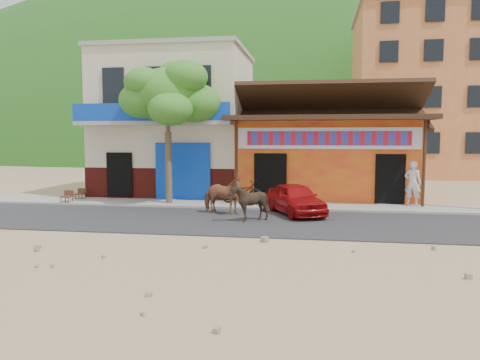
% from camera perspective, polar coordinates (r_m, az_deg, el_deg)
% --- Properties ---
extents(ground, '(120.00, 120.00, 0.00)m').
position_cam_1_polar(ground, '(13.55, 2.55, -7.14)').
color(ground, '#9E825B').
rests_on(ground, ground).
extents(road, '(60.00, 5.00, 0.04)m').
position_cam_1_polar(road, '(15.98, 3.59, -5.15)').
color(road, '#28282B').
rests_on(road, ground).
extents(sidewalk, '(60.00, 2.00, 0.12)m').
position_cam_1_polar(sidewalk, '(19.42, 4.61, -3.17)').
color(sidewalk, gray).
rests_on(sidewalk, ground).
extents(dance_club, '(8.00, 6.00, 3.60)m').
position_cam_1_polar(dance_club, '(23.18, 10.37, 2.46)').
color(dance_club, orange).
rests_on(dance_club, ground).
extents(cafe_building, '(7.00, 6.00, 7.00)m').
position_cam_1_polar(cafe_building, '(24.19, -7.74, 6.64)').
color(cafe_building, beige).
rests_on(cafe_building, ground).
extents(apartment_front, '(9.00, 9.00, 12.00)m').
position_cam_1_polar(apartment_front, '(38.02, 20.81, 9.63)').
color(apartment_front, '#CC723F').
rests_on(apartment_front, ground).
extents(hillside, '(100.00, 40.00, 24.00)m').
position_cam_1_polar(hillside, '(83.65, 8.26, 11.51)').
color(hillside, '#194C14').
rests_on(hillside, ground).
extents(tree, '(3.00, 3.00, 6.00)m').
position_cam_1_polar(tree, '(19.91, -8.76, 5.83)').
color(tree, '#2D721E').
rests_on(tree, sidewalk).
extents(cow_tan, '(1.78, 1.10, 1.40)m').
position_cam_1_polar(cow_tan, '(17.43, -2.16, -1.88)').
color(cow_tan, '#975C3C').
rests_on(cow_tan, road).
extents(cow_dark, '(1.29, 1.17, 1.32)m').
position_cam_1_polar(cow_dark, '(15.95, 1.05, -2.70)').
color(cow_dark, black).
rests_on(cow_dark, road).
extents(red_car, '(2.68, 3.66, 1.16)m').
position_cam_1_polar(red_car, '(17.53, 6.78, -2.26)').
color(red_car, '#A00B0E').
rests_on(red_car, road).
extents(scooter, '(2.04, 1.16, 1.01)m').
position_cam_1_polar(scooter, '(19.53, 0.23, -1.43)').
color(scooter, black).
rests_on(scooter, sidewalk).
extents(pedestrian, '(0.78, 0.64, 1.82)m').
position_cam_1_polar(pedestrian, '(20.32, 20.31, -0.35)').
color(pedestrian, white).
rests_on(pedestrian, sidewalk).
extents(cafe_chair_left, '(0.40, 0.40, 0.85)m').
position_cam_1_polar(cafe_chair_left, '(22.38, -18.91, -1.07)').
color(cafe_chair_left, '#463117').
rests_on(cafe_chair_left, sidewalk).
extents(cafe_chair_right, '(0.44, 0.44, 0.92)m').
position_cam_1_polar(cafe_chair_right, '(21.36, -20.39, -1.30)').
color(cafe_chair_right, '#472317').
rests_on(cafe_chair_right, sidewalk).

